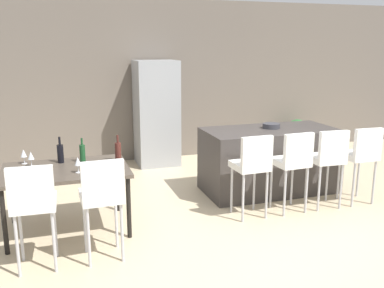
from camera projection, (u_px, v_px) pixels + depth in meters
The scene contains 19 objects.
ground_plane at pixel (246, 211), 5.47m from camera, with size 10.00×10.00×0.00m, color #C6B28E.
back_wall at pixel (180, 80), 7.93m from camera, with size 10.00×0.12×2.90m, color #665B51.
kitchen_island at pixel (269, 160), 6.16m from camera, with size 1.90×0.92×0.92m, color #383330.
bar_chair_left at pixel (252, 163), 5.12m from camera, with size 0.42×0.42×1.05m.
bar_chair_middle at pixel (293, 159), 5.28m from camera, with size 0.42×0.42×1.05m.
bar_chair_right at pixel (328, 156), 5.44m from camera, with size 0.42×0.42×1.05m.
bar_chair_far at pixel (362, 153), 5.59m from camera, with size 0.41×0.41×1.05m.
dining_table at pixel (66, 174), 4.76m from camera, with size 1.38×0.95×0.74m.
dining_chair_near at pixel (33, 200), 3.89m from camera, with size 0.41×0.41×1.05m.
dining_chair_far at pixel (102, 193), 4.08m from camera, with size 0.41×0.41×1.05m.
wine_bottle_left at pixel (82, 153), 4.98m from camera, with size 0.07×0.07×0.29m.
wine_bottle_inner at pixel (60, 153), 4.96m from camera, with size 0.07×0.07×0.31m.
wine_bottle_end at pixel (118, 151), 5.04m from camera, with size 0.07×0.07×0.32m.
wine_glass_middle at pixel (78, 162), 4.57m from camera, with size 0.07×0.07×0.17m.
wine_glass_right at pixel (31, 156), 4.80m from camera, with size 0.07×0.07×0.17m.
wine_glass_far at pixel (24, 153), 4.91m from camera, with size 0.07×0.07×0.17m.
refrigerator at pixel (156, 113), 7.48m from camera, with size 0.72×0.68×1.84m, color #939699.
fruit_bowl at pixel (271, 126), 6.11m from camera, with size 0.25×0.25×0.07m, color #333338.
potted_plant at pixel (297, 133), 8.45m from camera, with size 0.46×0.46×0.65m.
Camera 1 is at (-2.25, -4.67, 2.09)m, focal length 39.57 mm.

